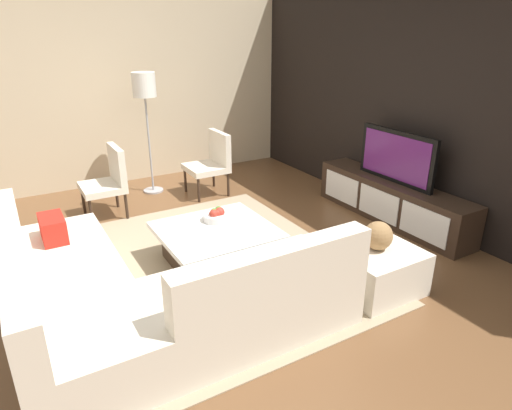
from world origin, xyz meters
The scene contains 14 objects.
ground_plane centered at (0.00, 0.00, 0.00)m, with size 14.00×14.00×0.00m, color brown.
feature_wall_back centered at (0.00, 2.70, 1.40)m, with size 6.40×0.12×2.80m, color black.
side_wall_left centered at (-3.20, 0.20, 1.40)m, with size 0.12×5.20×2.80m, color beige.
area_rug centered at (-0.10, 0.00, 0.01)m, with size 3.14×2.62×0.01m, color tan.
media_console centered at (0.00, 2.40, 0.25)m, with size 2.17×0.43×0.50m.
television centered at (0.00, 2.40, 0.81)m, with size 1.09×0.06×0.61m.
sectional_couch centered at (0.51, -0.85, 0.29)m, with size 2.35×2.40×0.83m.
coffee_table centered at (-0.10, 0.10, 0.20)m, with size 1.01×1.08×0.38m.
accent_chair_near centered at (-1.89, -0.49, 0.49)m, with size 0.55×0.50×0.87m.
floor_lamp centered at (-2.47, 0.22, 1.39)m, with size 0.31×0.31×1.66m.
ottoman centered at (1.03, 1.12, 0.20)m, with size 0.70×0.70×0.40m, color beige.
fruit_bowl centered at (-0.28, 0.20, 0.44)m, with size 0.28×0.28×0.14m.
accent_chair_far centered at (-1.98, 0.95, 0.49)m, with size 0.56×0.53×0.87m.
decorative_ball centered at (1.03, 1.12, 0.53)m, with size 0.25×0.25×0.25m, color #997247.
Camera 1 is at (3.48, -1.55, 2.21)m, focal length 31.09 mm.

